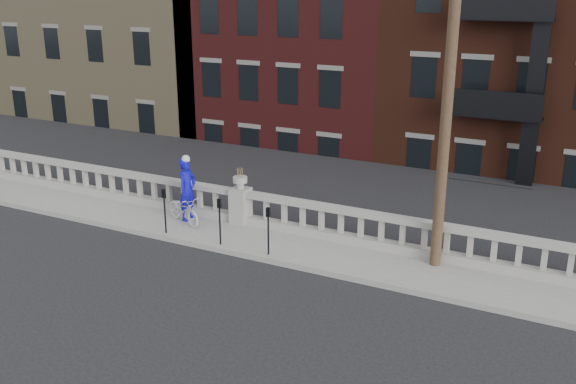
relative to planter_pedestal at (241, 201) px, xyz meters
name	(u,v)px	position (x,y,z in m)	size (l,w,h in m)	color
ground	(162,275)	(0.00, -3.95, -0.83)	(120.00, 120.00, 0.00)	black
sidewalk	(225,234)	(0.00, -0.95, -0.76)	(32.00, 2.20, 0.15)	gray
balustrade	(241,207)	(0.00, 0.00, -0.19)	(28.00, 0.34, 1.03)	gray
planter_pedestal	(241,201)	(0.00, 0.00, 0.00)	(0.55, 0.55, 1.76)	gray
lower_level	(430,71)	(0.56, 19.09, 1.80)	(80.00, 44.00, 20.80)	#605E59
utility_pole	(450,70)	(6.20, -0.35, 4.41)	(1.60, 0.28, 10.00)	#422D1E
parking_meter_a	(165,206)	(-1.51, -1.80, 0.17)	(0.10, 0.09, 1.36)	black
parking_meter_b	(220,216)	(0.41, -1.80, 0.17)	(0.10, 0.09, 1.36)	black
parking_meter_c	(268,226)	(1.97, -1.80, 0.17)	(0.10, 0.09, 1.36)	black
bicycle	(184,209)	(-1.53, -0.86, -0.24)	(0.58, 1.66, 0.87)	silver
cyclist	(187,189)	(-1.59, -0.54, 0.31)	(0.72, 0.47, 1.98)	#0F0BB1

